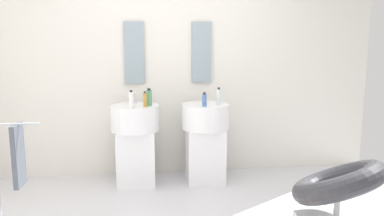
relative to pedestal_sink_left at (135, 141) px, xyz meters
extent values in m
cube|color=silver|center=(0.38, 0.40, 0.82)|extent=(4.80, 0.10, 2.60)
cube|color=white|center=(0.00, 0.00, -0.18)|extent=(0.40, 0.40, 0.60)
cylinder|color=white|center=(0.00, 0.00, 0.25)|extent=(0.51, 0.51, 0.27)
cylinder|color=#B7BABF|center=(0.00, 0.14, 0.43)|extent=(0.02, 0.02, 0.10)
cube|color=white|center=(0.76, 0.00, -0.18)|extent=(0.40, 0.40, 0.60)
cylinder|color=white|center=(0.76, 0.00, 0.25)|extent=(0.51, 0.51, 0.27)
cylinder|color=#B7BABF|center=(0.76, 0.14, 0.43)|extent=(0.02, 0.02, 0.10)
cube|color=#8C9EA8|center=(0.00, 0.33, 0.92)|extent=(0.22, 0.03, 0.68)
cube|color=#8C9EA8|center=(0.76, 0.33, 0.92)|extent=(0.22, 0.03, 0.68)
cylinder|color=#B7BABF|center=(1.68, -1.22, -0.28)|extent=(0.05, 0.05, 0.34)
torus|color=#333338|center=(1.68, -1.22, -0.08)|extent=(1.10, 1.10, 0.49)
cylinder|color=#B7BABF|center=(-0.89, -0.99, 0.42)|extent=(0.36, 0.02, 0.02)
cube|color=#4C515B|center=(-0.89, -0.99, 0.17)|extent=(0.04, 0.22, 0.50)
cylinder|color=#C68C38|center=(0.11, -0.11, 0.45)|extent=(0.04, 0.04, 0.14)
cylinder|color=black|center=(0.11, -0.11, 0.54)|extent=(0.02, 0.02, 0.02)
cylinder|color=#4C72B7|center=(0.72, -0.14, 0.45)|extent=(0.05, 0.05, 0.13)
cylinder|color=black|center=(0.72, -0.14, 0.52)|extent=(0.03, 0.03, 0.02)
cylinder|color=#59996B|center=(0.15, -0.04, 0.46)|extent=(0.06, 0.06, 0.16)
cylinder|color=black|center=(0.15, -0.04, 0.56)|extent=(0.03, 0.03, 0.02)
cylinder|color=silver|center=(0.89, -0.06, 0.46)|extent=(0.05, 0.05, 0.17)
cylinder|color=black|center=(0.89, -0.06, 0.56)|extent=(0.03, 0.03, 0.02)
cylinder|color=white|center=(-0.03, -0.17, 0.46)|extent=(0.05, 0.05, 0.17)
cylinder|color=black|center=(-0.03, -0.17, 0.56)|extent=(0.03, 0.03, 0.02)
camera|label=1|loc=(0.13, -4.09, 1.07)|focal=36.43mm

